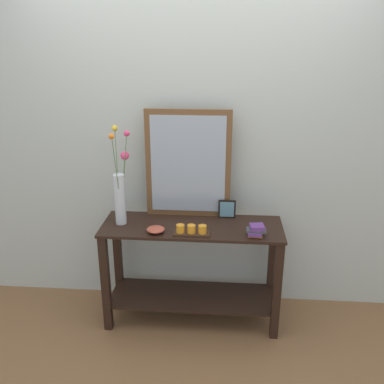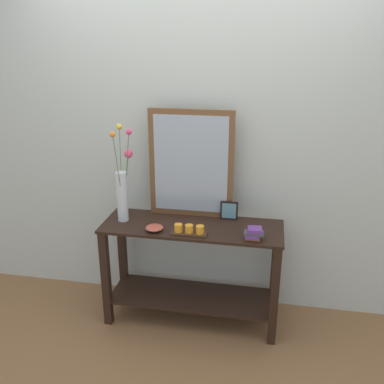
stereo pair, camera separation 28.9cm
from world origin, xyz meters
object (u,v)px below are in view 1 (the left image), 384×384
at_px(console_table, 192,263).
at_px(candle_tray, 191,230).
at_px(picture_frame_small, 227,209).
at_px(book_stack, 256,231).
at_px(tall_vase_left, 120,190).
at_px(mirror_leaning, 188,164).
at_px(decorative_bowl, 156,229).

height_order(console_table, candle_tray, candle_tray).
xyz_separation_m(console_table, picture_frame_small, (0.24, 0.15, 0.37)).
distance_m(console_table, book_stack, 0.57).
xyz_separation_m(tall_vase_left, picture_frame_small, (0.75, 0.14, -0.17)).
bearing_deg(book_stack, mirror_leaning, 145.99).
bearing_deg(decorative_bowl, picture_frame_small, 30.88).
height_order(mirror_leaning, book_stack, mirror_leaning).
height_order(tall_vase_left, candle_tray, tall_vase_left).
bearing_deg(picture_frame_small, tall_vase_left, -169.36).
relative_size(mirror_leaning, book_stack, 6.02).
xyz_separation_m(picture_frame_small, decorative_bowl, (-0.48, -0.29, -0.05)).
xyz_separation_m(console_table, mirror_leaning, (-0.04, 0.19, 0.70)).
xyz_separation_m(tall_vase_left, decorative_bowl, (0.27, -0.15, -0.22)).
height_order(console_table, book_stack, book_stack).
bearing_deg(console_table, mirror_leaning, 102.80).
relative_size(console_table, candle_tray, 5.22).
distance_m(candle_tray, picture_frame_small, 0.38).
height_order(console_table, tall_vase_left, tall_vase_left).
relative_size(picture_frame_small, book_stack, 1.06).
bearing_deg(candle_tray, picture_frame_small, 51.32).
relative_size(picture_frame_small, decorative_bowl, 1.13).
distance_m(mirror_leaning, candle_tray, 0.49).
relative_size(tall_vase_left, picture_frame_small, 4.90).
distance_m(mirror_leaning, decorative_bowl, 0.53).
xyz_separation_m(candle_tray, picture_frame_small, (0.24, 0.30, 0.04)).
height_order(console_table, decorative_bowl, decorative_bowl).
bearing_deg(console_table, decorative_bowl, -150.61).
distance_m(console_table, tall_vase_left, 0.74).
bearing_deg(book_stack, decorative_bowl, 179.76).
bearing_deg(candle_tray, mirror_leaning, 98.59).
xyz_separation_m(decorative_bowl, book_stack, (0.67, -0.00, 0.02)).
xyz_separation_m(picture_frame_small, book_stack, (0.19, -0.29, -0.03)).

